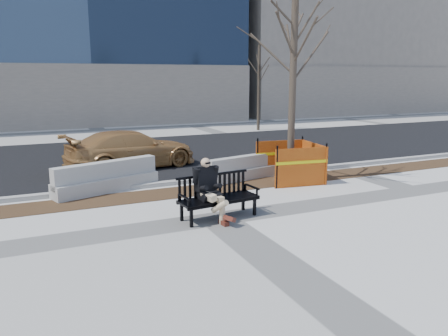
% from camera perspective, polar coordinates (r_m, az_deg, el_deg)
% --- Properties ---
extents(ground, '(120.00, 120.00, 0.00)m').
position_cam_1_polar(ground, '(10.25, -0.81, -6.61)').
color(ground, beige).
rests_on(ground, ground).
extents(mulch_strip, '(40.00, 1.20, 0.02)m').
position_cam_1_polar(mulch_strip, '(12.58, -5.49, -3.12)').
color(mulch_strip, '#47301C').
rests_on(mulch_strip, ground).
extents(asphalt_street, '(60.00, 10.40, 0.01)m').
position_cam_1_polar(asphalt_street, '(18.43, -11.67, 1.51)').
color(asphalt_street, black).
rests_on(asphalt_street, ground).
extents(curb, '(60.00, 0.25, 0.12)m').
position_cam_1_polar(curb, '(13.45, -6.79, -1.92)').
color(curb, '#9E9B93').
rests_on(curb, ground).
extents(bench, '(1.99, 0.90, 1.03)m').
position_cam_1_polar(bench, '(10.30, -0.68, -6.53)').
color(bench, black).
rests_on(bench, ground).
extents(seated_man, '(0.72, 1.08, 1.42)m').
position_cam_1_polar(seated_man, '(10.22, -2.08, -6.68)').
color(seated_man, black).
rests_on(seated_man, ground).
extents(tree_fence, '(2.88, 2.88, 6.41)m').
position_cam_1_polar(tree_fence, '(14.04, 8.57, -1.63)').
color(tree_fence, orange).
rests_on(tree_fence, ground).
extents(sedan, '(4.97, 2.79, 1.36)m').
position_cam_1_polar(sedan, '(16.11, -11.85, -0.00)').
color(sedan, '#AF7B40').
rests_on(sedan, ground).
extents(jersey_barrier_left, '(3.13, 1.54, 0.89)m').
position_cam_1_polar(jersey_barrier_left, '(13.04, -14.99, -2.97)').
color(jersey_barrier_left, '#A6A39B').
rests_on(jersey_barrier_left, ground).
extents(jersey_barrier_right, '(2.73, 1.12, 0.77)m').
position_cam_1_polar(jersey_barrier_right, '(14.08, 2.54, -1.46)').
color(jersey_barrier_right, '#9F9D95').
rests_on(jersey_barrier_right, ground).
extents(far_tree_right, '(2.31, 2.31, 5.48)m').
position_cam_1_polar(far_tree_right, '(27.00, 4.49, 4.97)').
color(far_tree_right, '#403529').
rests_on(far_tree_right, ground).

